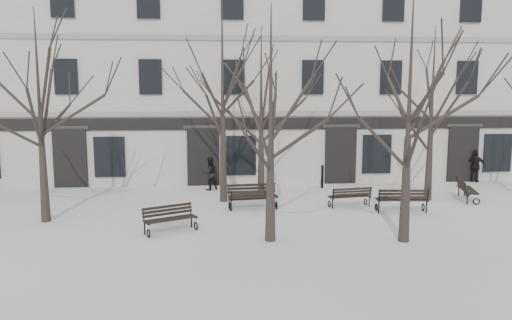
{
  "coord_description": "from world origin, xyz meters",
  "views": [
    {
      "loc": [
        -2.85,
        -16.95,
        4.71
      ],
      "look_at": [
        -1.24,
        3.0,
        1.94
      ],
      "focal_mm": 35.0,
      "sensor_mm": 36.0,
      "label": 1
    }
  ],
  "objects": [
    {
      "name": "bench_0",
      "position": [
        -4.43,
        -0.44,
        0.49
      ],
      "size": [
        1.85,
        1.38,
        0.9
      ],
      "rotation": [
        0.0,
        0.0,
        0.48
      ],
      "color": "black",
      "rests_on": "ground"
    },
    {
      "name": "tree_4",
      "position": [
        -2.55,
        4.14,
        5.48
      ],
      "size": [
        6.13,
        6.13,
        8.76
      ],
      "color": "black",
      "rests_on": "ground"
    },
    {
      "name": "bench_5",
      "position": [
        7.96,
        3.52,
        0.5
      ],
      "size": [
        1.11,
        1.91,
        0.92
      ],
      "rotation": [
        0.0,
        0.0,
        1.3
      ],
      "color": "black",
      "rests_on": "ground"
    },
    {
      "name": "bench_2",
      "position": [
        4.36,
        1.56,
        0.54
      ],
      "size": [
        2.01,
        0.88,
        0.99
      ],
      "rotation": [
        0.0,
        0.0,
        3.06
      ],
      "color": "black",
      "rests_on": "ground"
    },
    {
      "name": "building",
      "position": [
        0.0,
        12.96,
        5.52
      ],
      "size": [
        40.4,
        10.2,
        11.4
      ],
      "color": "beige",
      "rests_on": "ground"
    },
    {
      "name": "bollard_a",
      "position": [
        -2.53,
        6.64,
        0.55
      ],
      "size": [
        0.13,
        0.13,
        1.03
      ],
      "color": "black",
      "rests_on": "ground"
    },
    {
      "name": "bench_1",
      "position": [
        -1.51,
        2.58,
        0.46
      ],
      "size": [
        1.72,
        0.78,
        0.84
      ],
      "rotation": [
        0.0,
        0.0,
        3.25
      ],
      "color": "black",
      "rests_on": "ground"
    },
    {
      "name": "tree_2",
      "position": [
        3.04,
        -2.1,
        4.94
      ],
      "size": [
        5.54,
        5.54,
        7.91
      ],
      "color": "black",
      "rests_on": "ground"
    },
    {
      "name": "pedestrian_b",
      "position": [
        -3.17,
        6.73,
        0.0
      ],
      "size": [
        0.97,
        0.91,
        1.6
      ],
      "primitive_type": "imported",
      "rotation": [
        0.0,
        0.0,
        3.66
      ],
      "color": "black",
      "rests_on": "ground"
    },
    {
      "name": "tree_1",
      "position": [
        -1.17,
        -1.7,
        4.57
      ],
      "size": [
        5.12,
        5.12,
        7.32
      ],
      "color": "black",
      "rests_on": "ground"
    },
    {
      "name": "bollard_b",
      "position": [
        2.32,
        6.75,
        0.61
      ],
      "size": [
        0.15,
        0.15,
        1.14
      ],
      "color": "black",
      "rests_on": "ground"
    },
    {
      "name": "tree_0",
      "position": [
        -9.06,
        1.32,
        4.76
      ],
      "size": [
        5.34,
        5.34,
        7.62
      ],
      "color": "black",
      "rests_on": "ground"
    },
    {
      "name": "bench_4",
      "position": [
        2.59,
        2.63,
        0.47
      ],
      "size": [
        1.78,
        0.88,
        0.86
      ],
      "rotation": [
        0.0,
        0.0,
        3.3
      ],
      "color": "black",
      "rests_on": "ground"
    },
    {
      "name": "tree_6",
      "position": [
        6.34,
        3.71,
        4.63
      ],
      "size": [
        5.19,
        5.19,
        7.41
      ],
      "color": "black",
      "rests_on": "ground"
    },
    {
      "name": "ground",
      "position": [
        0.0,
        0.0,
        0.0
      ],
      "size": [
        100.0,
        100.0,
        0.0
      ],
      "primitive_type": "plane",
      "color": "white",
      "rests_on": "ground"
    },
    {
      "name": "bench_3",
      "position": [
        -1.41,
        2.73,
        0.54
      ],
      "size": [
        2.03,
        0.9,
        0.99
      ],
      "rotation": [
        0.0,
        0.0,
        0.1
      ],
      "color": "black",
      "rests_on": "ground"
    },
    {
      "name": "tree_5",
      "position": [
        -0.82,
        5.37,
        4.73
      ],
      "size": [
        5.29,
        5.29,
        7.56
      ],
      "color": "black",
      "rests_on": "ground"
    },
    {
      "name": "pedestrian_c",
      "position": [
        10.61,
        7.68,
        0.0
      ],
      "size": [
        1.04,
        0.92,
        1.69
      ],
      "primitive_type": "imported",
      "rotation": [
        0.0,
        0.0,
        2.5
      ],
      "color": "black",
      "rests_on": "ground"
    }
  ]
}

